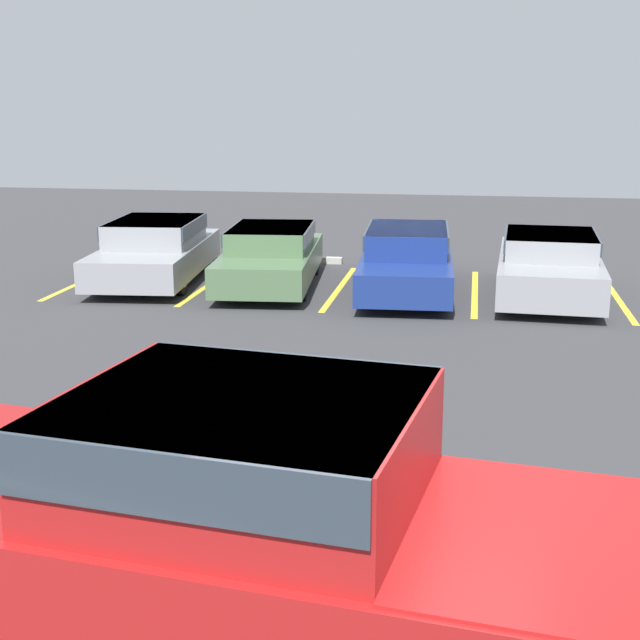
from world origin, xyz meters
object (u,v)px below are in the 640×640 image
(pickup_truck, at_px, (291,542))
(wheel_stop_curb, at_px, (303,260))
(parked_sedan_d, at_px, (549,264))
(parked_sedan_b, at_px, (271,254))
(parked_sedan_c, at_px, (407,258))
(parked_sedan_a, at_px, (156,248))

(pickup_truck, xyz_separation_m, wheel_stop_curb, (-2.78, 14.79, -0.86))
(parked_sedan_d, height_order, wheel_stop_curb, parked_sedan_d)
(parked_sedan_b, relative_size, wheel_stop_curb, 2.55)
(parked_sedan_c, bearing_deg, parked_sedan_b, -94.32)
(wheel_stop_curb, bearing_deg, parked_sedan_d, -28.16)
(pickup_truck, relative_size, parked_sedan_b, 1.37)
(parked_sedan_c, bearing_deg, parked_sedan_a, -94.76)
(parked_sedan_b, xyz_separation_m, parked_sedan_c, (2.72, -0.06, 0.03))
(parked_sedan_c, bearing_deg, parked_sedan_d, 84.69)
(pickup_truck, height_order, parked_sedan_b, pickup_truck)
(pickup_truck, xyz_separation_m, parked_sedan_a, (-5.38, 12.24, -0.25))
(parked_sedan_a, height_order, wheel_stop_curb, parked_sedan_a)
(parked_sedan_c, xyz_separation_m, wheel_stop_curb, (-2.58, 2.71, -0.59))
(parked_sedan_b, bearing_deg, parked_sedan_c, 83.61)
(parked_sedan_b, xyz_separation_m, parked_sedan_d, (5.41, -0.17, 0.01))
(wheel_stop_curb, bearing_deg, parked_sedan_a, -135.53)
(parked_sedan_b, relative_size, parked_sedan_d, 1.03)
(parked_sedan_c, height_order, wheel_stop_curb, parked_sedan_c)
(parked_sedan_b, height_order, parked_sedan_d, parked_sedan_d)
(pickup_truck, bearing_deg, parked_sedan_a, 121.32)
(parked_sedan_c, height_order, parked_sedan_d, parked_sedan_c)
(pickup_truck, relative_size, parked_sedan_c, 1.30)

